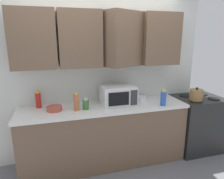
{
  "coord_description": "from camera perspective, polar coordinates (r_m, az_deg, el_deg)",
  "views": [
    {
      "loc": [
        -0.66,
        -2.98,
        1.85
      ],
      "look_at": [
        0.13,
        -0.25,
        1.12
      ],
      "focal_mm": 32.61,
      "sensor_mm": 36.0,
      "label": 1
    }
  ],
  "objects": [
    {
      "name": "wall_back_with_cabinets",
      "position": [
        2.99,
        -3.32,
        9.12
      ],
      "size": [
        3.27,
        0.55,
        2.6
      ],
      "color": "silver",
      "rests_on": "ground_plane"
    },
    {
      "name": "bowl_mixing_large",
      "position": [
        2.83,
        -15.88,
        -5.13
      ],
      "size": [
        0.21,
        0.21,
        0.06
      ],
      "primitive_type": "cylinder",
      "color": "#B24C3D",
      "rests_on": "counter_run"
    },
    {
      "name": "stove_range",
      "position": [
        3.75,
        22.51,
        -8.67
      ],
      "size": [
        0.76,
        0.64,
        0.91
      ],
      "color": "black",
      "rests_on": "ground_plane"
    },
    {
      "name": "bottle_red_sauce",
      "position": [
        2.99,
        -19.98,
        -2.72
      ],
      "size": [
        0.07,
        0.07,
        0.24
      ],
      "color": "red",
      "rests_on": "counter_run"
    },
    {
      "name": "microwave",
      "position": [
        2.94,
        1.74,
        -1.59
      ],
      "size": [
        0.48,
        0.37,
        0.28
      ],
      "color": "silver",
      "rests_on": "counter_run"
    },
    {
      "name": "bottle_green_oil",
      "position": [
        2.79,
        -7.37,
        -4.12
      ],
      "size": [
        0.08,
        0.08,
        0.15
      ],
      "color": "#386B2D",
      "rests_on": "counter_run"
    },
    {
      "name": "counter_run",
      "position": [
        3.09,
        -2.06,
        -12.48
      ],
      "size": [
        2.4,
        0.63,
        0.9
      ],
      "color": "brown",
      "rests_on": "ground_plane"
    },
    {
      "name": "bottle_blue_cleaner",
      "position": [
        3.0,
        14.19,
        -2.32
      ],
      "size": [
        0.08,
        0.08,
        0.23
      ],
      "color": "#2D56B7",
      "rests_on": "counter_run"
    },
    {
      "name": "bottle_spice_jar",
      "position": [
        2.75,
        -9.97,
        -3.57
      ],
      "size": [
        0.07,
        0.07,
        0.24
      ],
      "color": "#BC6638",
      "rests_on": "counter_run"
    },
    {
      "name": "bowl_ceramic_small",
      "position": [
        3.16,
        8.42,
        -2.52
      ],
      "size": [
        0.16,
        0.16,
        0.07
      ],
      "primitive_type": "cylinder",
      "color": "silver",
      "rests_on": "counter_run"
    },
    {
      "name": "kettle",
      "position": [
        3.37,
        22.58,
        -1.39
      ],
      "size": [
        0.2,
        0.2,
        0.2
      ],
      "color": "olive",
      "rests_on": "stove_range"
    }
  ]
}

